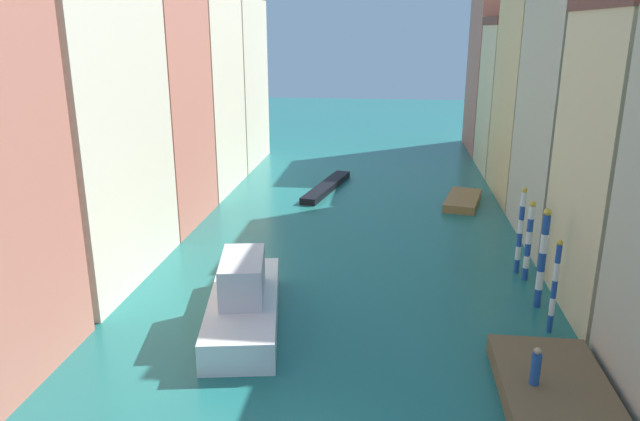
% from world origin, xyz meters
% --- Properties ---
extents(ground_plane, '(154.00, 154.00, 0.00)m').
position_xyz_m(ground_plane, '(0.00, 24.50, 0.00)').
color(ground_plane, '#1E6B66').
extents(building_left_1, '(7.42, 11.03, 19.57)m').
position_xyz_m(building_left_1, '(-14.51, 14.03, 9.79)').
color(building_left_1, beige).
rests_on(building_left_1, ground).
extents(building_left_2, '(7.42, 8.66, 17.20)m').
position_xyz_m(building_left_2, '(-14.51, 23.89, 8.61)').
color(building_left_2, '#C6705B').
rests_on(building_left_2, ground).
extents(building_left_3, '(7.42, 9.57, 18.85)m').
position_xyz_m(building_left_3, '(-14.51, 33.14, 9.44)').
color(building_left_3, beige).
rests_on(building_left_3, ground).
extents(building_left_4, '(7.42, 10.30, 16.46)m').
position_xyz_m(building_left_4, '(-14.51, 43.29, 8.24)').
color(building_left_4, beige).
rests_on(building_left_4, ground).
extents(building_right_2, '(7.42, 10.49, 19.51)m').
position_xyz_m(building_right_2, '(14.51, 23.18, 9.77)').
color(building_right_2, '#BCB299').
rests_on(building_right_2, ground).
extents(building_right_3, '(7.42, 10.08, 19.89)m').
position_xyz_m(building_right_3, '(14.51, 33.53, 9.95)').
color(building_right_3, '#DBB77A').
rests_on(building_right_3, ground).
extents(building_right_4, '(7.42, 8.98, 14.17)m').
position_xyz_m(building_right_4, '(14.51, 43.25, 7.10)').
color(building_right_4, beige).
rests_on(building_right_4, ground).
extents(building_right_5, '(7.42, 10.55, 20.18)m').
position_xyz_m(building_right_5, '(14.51, 53.34, 10.10)').
color(building_right_5, '#C6705B').
rests_on(building_right_5, ground).
extents(waterfront_dock, '(3.91, 6.17, 0.78)m').
position_xyz_m(waterfront_dock, '(8.61, 5.21, 0.39)').
color(waterfront_dock, brown).
rests_on(waterfront_dock, ground).
extents(person_on_dock, '(0.36, 0.36, 1.47)m').
position_xyz_m(person_on_dock, '(7.78, 4.70, 1.46)').
color(person_on_dock, '#234C93').
rests_on(person_on_dock, waterfront_dock).
extents(mooring_pole_0, '(0.27, 0.27, 4.44)m').
position_xyz_m(mooring_pole_0, '(9.72, 10.29, 2.26)').
color(mooring_pole_0, '#1E479E').
rests_on(mooring_pole_0, ground).
extents(mooring_pole_1, '(0.38, 0.38, 5.09)m').
position_xyz_m(mooring_pole_1, '(9.74, 12.86, 2.60)').
color(mooring_pole_1, '#1E479E').
rests_on(mooring_pole_1, ground).
extents(mooring_pole_2, '(0.35, 0.35, 4.49)m').
position_xyz_m(mooring_pole_2, '(9.83, 16.22, 2.30)').
color(mooring_pole_2, '#1E479E').
rests_on(mooring_pole_2, ground).
extents(mooring_pole_3, '(0.31, 0.31, 4.95)m').
position_xyz_m(mooring_pole_3, '(9.56, 17.21, 2.52)').
color(mooring_pole_3, '#1E479E').
rests_on(mooring_pole_3, ground).
extents(vaporetto_white, '(4.60, 9.55, 3.26)m').
position_xyz_m(vaporetto_white, '(-4.24, 9.53, 1.11)').
color(vaporetto_white, white).
rests_on(vaporetto_white, ground).
extents(gondola_black, '(3.27, 9.99, 0.53)m').
position_xyz_m(gondola_black, '(-2.98, 33.70, 0.26)').
color(gondola_black, black).
rests_on(gondola_black, ground).
extents(motorboat_0, '(3.55, 6.13, 0.61)m').
position_xyz_m(motorboat_0, '(8.03, 30.71, 0.30)').
color(motorboat_0, olive).
rests_on(motorboat_0, ground).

